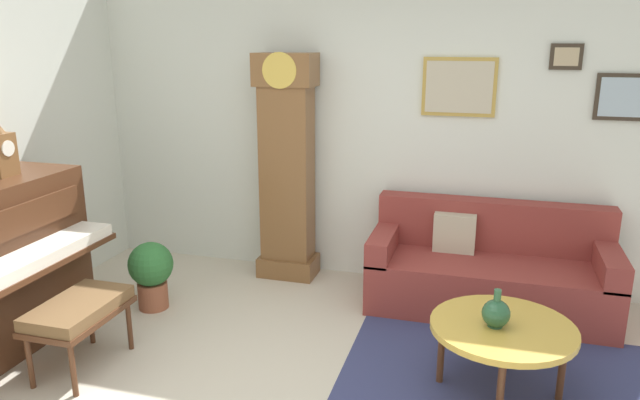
{
  "coord_description": "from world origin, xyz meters",
  "views": [
    {
      "loc": [
        1.01,
        -2.74,
        2.14
      ],
      "look_at": [
        -0.16,
        1.35,
        0.97
      ],
      "focal_mm": 33.2,
      "sensor_mm": 36.0,
      "label": 1
    }
  ],
  "objects_px": {
    "couch": "(489,270)",
    "coffee_table": "(503,330)",
    "grandfather_clock": "(287,174)",
    "green_jug": "(496,313)",
    "potted_plant": "(151,271)",
    "mantel_clock": "(1,152)",
    "piano_bench": "(79,312)"
  },
  "relations": [
    {
      "from": "grandfather_clock",
      "to": "potted_plant",
      "type": "height_order",
      "value": "grandfather_clock"
    },
    {
      "from": "grandfather_clock",
      "to": "mantel_clock",
      "type": "height_order",
      "value": "grandfather_clock"
    },
    {
      "from": "couch",
      "to": "potted_plant",
      "type": "height_order",
      "value": "couch"
    },
    {
      "from": "couch",
      "to": "coffee_table",
      "type": "relative_size",
      "value": 2.16
    },
    {
      "from": "piano_bench",
      "to": "coffee_table",
      "type": "height_order",
      "value": "piano_bench"
    },
    {
      "from": "piano_bench",
      "to": "couch",
      "type": "relative_size",
      "value": 0.37
    },
    {
      "from": "couch",
      "to": "potted_plant",
      "type": "distance_m",
      "value": 2.74
    },
    {
      "from": "potted_plant",
      "to": "mantel_clock",
      "type": "bearing_deg",
      "value": -137.75
    },
    {
      "from": "potted_plant",
      "to": "grandfather_clock",
      "type": "bearing_deg",
      "value": 49.42
    },
    {
      "from": "mantel_clock",
      "to": "potted_plant",
      "type": "bearing_deg",
      "value": 42.25
    },
    {
      "from": "couch",
      "to": "coffee_table",
      "type": "height_order",
      "value": "couch"
    },
    {
      "from": "grandfather_clock",
      "to": "mantel_clock",
      "type": "xyz_separation_m",
      "value": [
        -1.53,
        -1.61,
        0.41
      ]
    },
    {
      "from": "mantel_clock",
      "to": "green_jug",
      "type": "height_order",
      "value": "mantel_clock"
    },
    {
      "from": "coffee_table",
      "to": "green_jug",
      "type": "distance_m",
      "value": 0.13
    },
    {
      "from": "piano_bench",
      "to": "couch",
      "type": "xyz_separation_m",
      "value": [
        2.58,
        1.72,
        -0.09
      ]
    },
    {
      "from": "coffee_table",
      "to": "potted_plant",
      "type": "xyz_separation_m",
      "value": [
        -2.72,
        0.45,
        -0.1
      ]
    },
    {
      "from": "couch",
      "to": "potted_plant",
      "type": "relative_size",
      "value": 3.39
    },
    {
      "from": "piano_bench",
      "to": "mantel_clock",
      "type": "bearing_deg",
      "value": 157.76
    },
    {
      "from": "couch",
      "to": "green_jug",
      "type": "distance_m",
      "value": 1.29
    },
    {
      "from": "piano_bench",
      "to": "coffee_table",
      "type": "relative_size",
      "value": 0.8
    },
    {
      "from": "couch",
      "to": "mantel_clock",
      "type": "xyz_separation_m",
      "value": [
        -3.32,
        -1.42,
        1.06
      ]
    },
    {
      "from": "piano_bench",
      "to": "couch",
      "type": "height_order",
      "value": "couch"
    },
    {
      "from": "grandfather_clock",
      "to": "green_jug",
      "type": "height_order",
      "value": "grandfather_clock"
    },
    {
      "from": "coffee_table",
      "to": "mantel_clock",
      "type": "xyz_separation_m",
      "value": [
        -3.41,
        -0.18,
        0.95
      ]
    },
    {
      "from": "piano_bench",
      "to": "potted_plant",
      "type": "height_order",
      "value": "potted_plant"
    },
    {
      "from": "green_jug",
      "to": "potted_plant",
      "type": "distance_m",
      "value": 2.72
    },
    {
      "from": "mantel_clock",
      "to": "piano_bench",
      "type": "bearing_deg",
      "value": -22.24
    },
    {
      "from": "couch",
      "to": "coffee_table",
      "type": "xyz_separation_m",
      "value": [
        0.09,
        -1.24,
        0.11
      ]
    },
    {
      "from": "mantel_clock",
      "to": "green_jug",
      "type": "xyz_separation_m",
      "value": [
        3.36,
        0.15,
        -0.84
      ]
    },
    {
      "from": "green_jug",
      "to": "potted_plant",
      "type": "height_order",
      "value": "green_jug"
    },
    {
      "from": "couch",
      "to": "mantel_clock",
      "type": "relative_size",
      "value": 5.0
    },
    {
      "from": "couch",
      "to": "coffee_table",
      "type": "distance_m",
      "value": 1.25
    }
  ]
}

